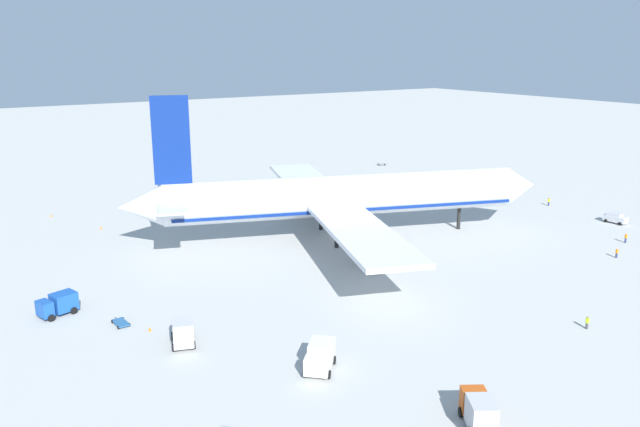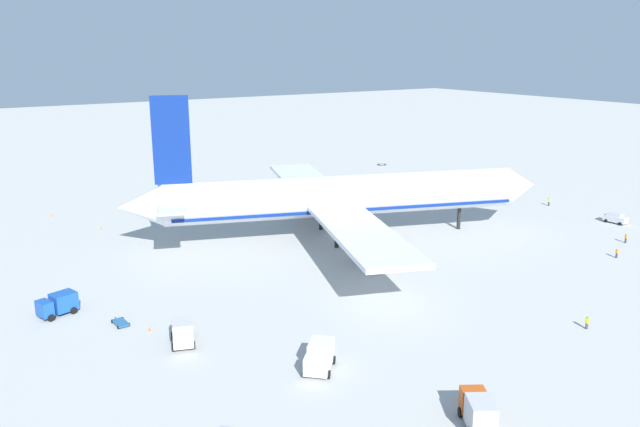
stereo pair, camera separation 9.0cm
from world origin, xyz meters
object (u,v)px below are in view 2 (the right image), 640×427
object	(u,v)px
traffic_cone_0	(51,215)
traffic_cone_3	(150,329)
airliner	(339,197)
traffic_cone_2	(101,228)
ground_worker_2	(587,323)
baggage_cart_1	(121,323)
service_truck_0	(58,304)
baggage_cart_0	(382,164)
service_truck_3	(320,356)
ground_worker_3	(626,238)
service_van	(615,218)
traffic_cone_1	(251,190)
ground_worker_4	(617,253)
ground_worker_1	(549,202)
service_truck_2	(478,410)
service_truck_1	(182,331)

from	to	relation	value
traffic_cone_0	traffic_cone_3	size ratio (longest dim) A/B	1.00
airliner	traffic_cone_2	world-z (taller)	airliner
ground_worker_2	traffic_cone_0	distance (m)	100.38
baggage_cart_1	airliner	bearing A→B (deg)	19.90
service_truck_0	baggage_cart_0	distance (m)	116.40
service_truck_0	traffic_cone_3	distance (m)	13.62
service_truck_3	traffic_cone_2	distance (m)	66.74
ground_worker_3	airliner	bearing A→B (deg)	143.28
service_van	traffic_cone_0	xyz separation A→B (m)	(-90.09, 64.15, -0.76)
baggage_cart_1	traffic_cone_2	xyz separation A→B (m)	(9.05, 43.96, 0.01)
traffic_cone_1	traffic_cone_3	distance (m)	75.84
service_truck_0	ground_worker_4	bearing A→B (deg)	-17.49
airliner	ground_worker_1	world-z (taller)	airliner
service_truck_0	traffic_cone_3	xyz separation A→B (m)	(8.09, -10.89, -1.21)
baggage_cart_1	traffic_cone_3	bearing A→B (deg)	-56.93
ground_worker_4	service_truck_0	bearing A→B (deg)	162.51
baggage_cart_0	service_truck_2	bearing A→B (deg)	-124.59
service_truck_2	airliner	bearing A→B (deg)	67.47
service_truck_2	ground_worker_2	xyz separation A→B (m)	(26.24, 7.25, -0.86)
baggage_cart_1	ground_worker_2	distance (m)	56.52
service_truck_1	service_truck_2	distance (m)	33.76
traffic_cone_2	service_van	bearing A→B (deg)	-30.48
service_truck_0	traffic_cone_3	size ratio (longest dim) A/B	9.30
traffic_cone_2	traffic_cone_3	size ratio (longest dim) A/B	1.00
service_truck_0	service_truck_1	xyz separation A→B (m)	(10.09, -16.56, 0.17)
airliner	traffic_cone_2	distance (m)	44.93
service_truck_0	traffic_cone_1	world-z (taller)	service_truck_0
baggage_cart_1	ground_worker_3	distance (m)	84.19
service_truck_2	ground_worker_4	bearing A→B (deg)	21.38
ground_worker_1	traffic_cone_0	size ratio (longest dim) A/B	3.18
service_truck_0	service_van	size ratio (longest dim) A/B	1.18
baggage_cart_1	service_truck_2	bearing A→B (deg)	-62.31
traffic_cone_3	baggage_cart_1	bearing A→B (deg)	123.07
service_truck_3	traffic_cone_0	distance (m)	81.95
ground_worker_2	service_truck_2	bearing A→B (deg)	-164.55
ground_worker_2	ground_worker_3	size ratio (longest dim) A/B	0.93
ground_worker_2	traffic_cone_1	xyz separation A→B (m)	(0.30, 89.42, -0.54)
traffic_cone_0	service_truck_1	bearing A→B (deg)	-88.88
ground_worker_3	ground_worker_2	bearing A→B (deg)	-153.98
baggage_cart_0	ground_worker_3	xyz separation A→B (m)	(-10.91, -81.52, 0.62)
ground_worker_3	traffic_cone_0	distance (m)	108.03
service_truck_3	ground_worker_4	bearing A→B (deg)	4.36
ground_worker_2	baggage_cart_1	bearing A→B (deg)	145.77
service_truck_2	baggage_cart_0	size ratio (longest dim) A/B	1.89
traffic_cone_1	airliner	bearing A→B (deg)	-95.26
service_truck_2	ground_worker_4	xyz separation A→B (m)	(53.78, 21.05, -0.85)
service_truck_3	traffic_cone_2	xyz separation A→B (m)	(-5.39, 66.51, -1.24)
airliner	traffic_cone_0	xyz separation A→B (m)	(-40.09, 42.97, -7.18)
service_truck_3	baggage_cart_0	world-z (taller)	service_truck_3
service_truck_0	service_truck_2	distance (m)	53.14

